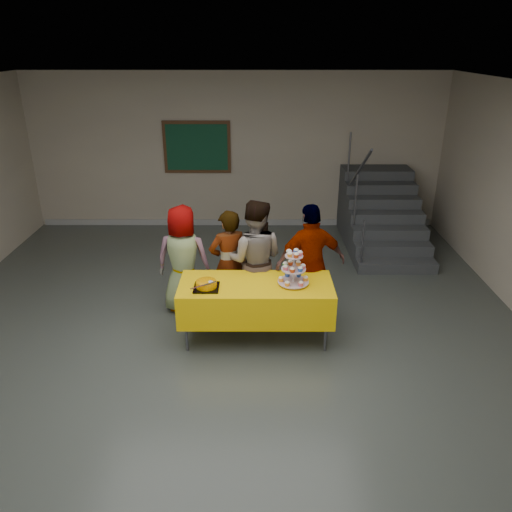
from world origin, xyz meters
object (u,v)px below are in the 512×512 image
Objects in this scene: schoolchild_d at (311,264)px; noticeboard at (197,147)px; schoolchild_c at (255,260)px; schoolchild_a at (183,260)px; schoolchild_b at (229,263)px; bear_cake at (206,284)px; staircase at (379,216)px; cupcake_stand at (294,270)px; bake_table at (256,299)px.

noticeboard is (-1.86, 3.72, 0.79)m from schoolchild_d.
schoolchild_a is at bearing -0.20° from schoolchild_c.
schoolchild_a is 0.63m from schoolchild_b.
schoolchild_d reaches higher than bear_cake.
cupcake_stand is at bearing -118.50° from staircase.
bear_cake is at bearing -129.44° from staircase.
schoolchild_b reaches higher than cupcake_stand.
schoolchild_a is 0.94× the size of schoolchild_d.
schoolchild_a is 1.02× the size of schoolchild_b.
noticeboard is (-3.45, 0.84, 1.11)m from staircase.
staircase is at bearing -13.63° from noticeboard.
cupcake_stand reaches higher than bake_table.
bake_table is 1.14× the size of schoolchild_c.
staircase is (3.29, 2.65, -0.27)m from schoolchild_a.
schoolchild_c is (0.35, -0.05, 0.08)m from schoolchild_b.
schoolchild_a is 0.98m from schoolchild_c.
schoolchild_b is (-0.82, 0.66, -0.21)m from cupcake_stand.
schoolchild_c is at bearing 127.76° from cupcake_stand.
bake_table is 1.45× the size of noticeboard.
schoolchild_d reaches higher than cupcake_stand.
bear_cake is 0.22× the size of schoolchild_c.
schoolchild_b is at bearing -77.66° from noticeboard.
bake_table is at bearing 99.86° from schoolchild_c.
noticeboard is at bearing 166.37° from staircase.
schoolchild_b is 0.36m from schoolchild_c.
schoolchild_c is (0.97, -0.14, 0.06)m from schoolchild_a.
schoolchild_a is at bearing -87.37° from noticeboard.
bear_cake is at bearing 120.72° from schoolchild_a.
bear_cake is 0.22× the size of schoolchild_d.
schoolchild_a is at bearing -22.36° from schoolchild_d.
noticeboard is at bearing 97.31° from bear_cake.
cupcake_stand is 1.64m from schoolchild_a.
schoolchild_b is 3.83m from staircase.
staircase is (1.84, 3.40, -0.47)m from cupcake_stand.
staircase is at bearing -156.87° from schoolchild_b.
schoolchild_c reaches higher than schoolchild_d.
schoolchild_c is at bearing -22.17° from schoolchild_d.
bear_cake is at bearing 11.32° from schoolchild_d.
bake_table is at bearing 149.21° from schoolchild_a.
schoolchild_a is at bearing 152.53° from cupcake_stand.
schoolchild_b is (-0.37, 0.65, 0.19)m from bake_table.
noticeboard is at bearing -81.29° from schoolchild_a.
bear_cake is 0.15× the size of staircase.
cupcake_stand is 4.57m from noticeboard.
schoolchild_c is at bearing 177.95° from schoolchild_a.
schoolchild_c is 1.27× the size of noticeboard.
bake_table is at bearing -124.14° from staircase.
schoolchild_c is at bearing -72.67° from noticeboard.
cupcake_stand is 0.79m from schoolchild_c.
schoolchild_c is at bearing 91.93° from bake_table.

